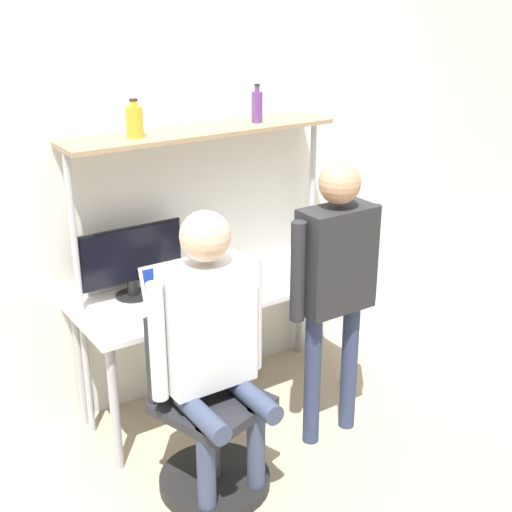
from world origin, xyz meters
name	(u,v)px	position (x,y,z in m)	size (l,w,h in m)	color
ground_plane	(250,427)	(0.00, 0.00, 0.00)	(12.00, 12.00, 0.00)	tan
wall_back	(187,174)	(0.00, 0.65, 1.35)	(8.00, 0.06, 2.70)	silver
desk	(219,302)	(0.00, 0.32, 0.66)	(1.65, 0.60, 0.75)	white
shelf_unit	(203,170)	(0.00, 0.46, 1.41)	(1.57, 0.30, 1.64)	#997A56
monitor	(131,259)	(-0.45, 0.49, 0.97)	(0.61, 0.20, 0.40)	black
laptop	(171,296)	(-0.34, 0.24, 0.82)	(0.29, 0.24, 0.24)	silver
cell_phone	(209,297)	(-0.11, 0.23, 0.76)	(0.07, 0.15, 0.01)	#264C8C
office_chair	(208,433)	(-0.43, -0.28, 0.30)	(0.58, 0.58, 0.95)	black
person_seated	(211,333)	(-0.42, -0.33, 0.87)	(0.59, 0.48, 1.45)	#38425B
person_standing	(336,271)	(0.34, -0.29, 0.99)	(0.56, 0.21, 1.57)	#2D3856
bottle_amber	(135,121)	(-0.39, 0.46, 1.72)	(0.09, 0.09, 0.20)	gold
bottle_purple	(257,106)	(0.36, 0.46, 1.73)	(0.06, 0.06, 0.21)	#593372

